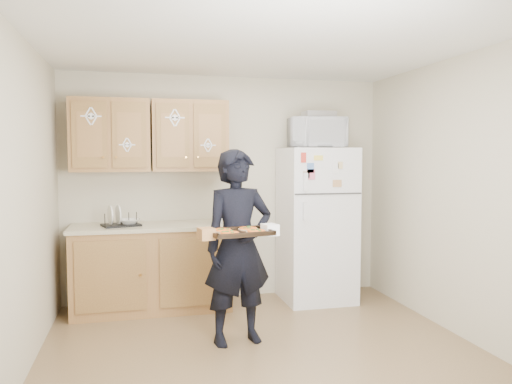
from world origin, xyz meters
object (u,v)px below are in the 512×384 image
(refrigerator, at_px, (316,225))
(baking_tray, at_px, (239,233))
(person, at_px, (238,247))
(dish_rack, at_px, (121,219))
(microwave, at_px, (317,133))

(refrigerator, height_order, baking_tray, refrigerator)
(refrigerator, xyz_separation_m, person, (-1.10, -1.06, -0.02))
(person, bearing_deg, dish_rack, 122.21)
(person, distance_m, dish_rack, 1.48)
(refrigerator, distance_m, baking_tray, 1.79)
(microwave, xyz_separation_m, dish_rack, (-2.08, 0.07, -0.89))
(baking_tray, bearing_deg, microwave, 38.62)
(dish_rack, bearing_deg, baking_tray, -55.57)
(microwave, bearing_deg, dish_rack, -174.84)
(dish_rack, bearing_deg, refrigerator, -0.54)
(baking_tray, bearing_deg, refrigerator, 39.08)
(baking_tray, distance_m, microwave, 1.94)
(person, bearing_deg, baking_tray, -110.95)
(refrigerator, distance_m, person, 1.53)
(refrigerator, xyz_separation_m, dish_rack, (-2.10, 0.02, 0.12))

